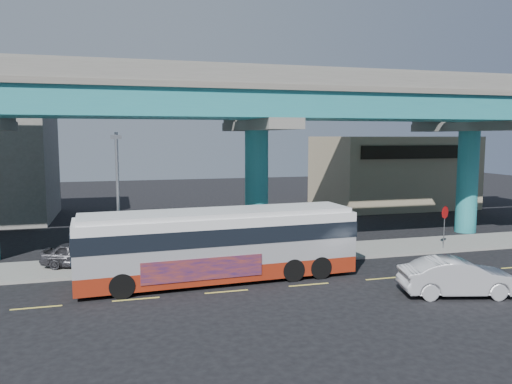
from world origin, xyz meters
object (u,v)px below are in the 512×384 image
object	(u,v)px
street_lamp	(118,182)
stop_sign	(445,218)
transit_bus	(219,242)
sedan	(458,277)
parked_car	(79,255)

from	to	relation	value
street_lamp	stop_sign	bearing A→B (deg)	2.14
transit_bus	stop_sign	world-z (taller)	transit_bus
sedan	parked_car	distance (m)	18.79
sedan	transit_bus	bearing A→B (deg)	76.37
parked_car	stop_sign	xyz separation A→B (m)	(21.35, -1.34, 1.24)
transit_bus	street_lamp	world-z (taller)	street_lamp
transit_bus	parked_car	distance (m)	7.91
transit_bus	parked_car	world-z (taller)	transit_bus
parked_car	street_lamp	bearing A→B (deg)	-117.88
parked_car	street_lamp	size ratio (longest dim) A/B	0.58
parked_car	street_lamp	xyz separation A→B (m)	(2.07, -2.06, 3.99)
transit_bus	sedan	world-z (taller)	transit_bus
street_lamp	stop_sign	distance (m)	19.50
sedan	stop_sign	size ratio (longest dim) A/B	2.02
transit_bus	stop_sign	size ratio (longest dim) A/B	5.20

